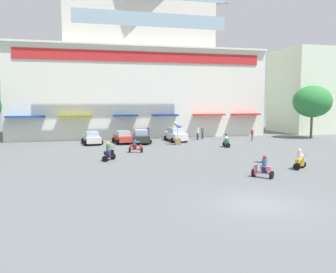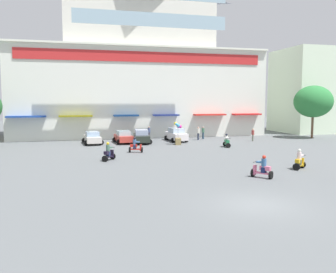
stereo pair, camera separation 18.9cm
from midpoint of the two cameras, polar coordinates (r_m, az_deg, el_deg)
The scene contains 18 objects.
ground_plane at distance 29.64m, azimuth 2.47°, elevation -3.87°, with size 128.00×128.00×0.00m, color #5A5E60.
colonial_building at distance 51.81m, azimuth -4.80°, elevation 11.17°, with size 34.52×16.32×22.90m.
flank_building_right at distance 59.90m, azimuth 22.11°, elevation 6.87°, with size 9.19×9.34×12.88m.
plaza_tree_1 at distance 50.09m, azimuth 22.75°, elevation 5.29°, with size 5.17×4.60×6.96m.
parked_car_0 at distance 41.14m, azimuth -12.11°, elevation -0.20°, with size 2.44×4.20×1.44m.
parked_car_1 at distance 41.34m, azimuth -7.15°, elevation -0.06°, with size 2.44×4.01×1.48m.
parked_car_2 at distance 41.17m, azimuth -4.23°, elevation 0.01°, with size 2.52×4.56×1.59m.
parked_car_3 at distance 43.02m, azimuth 1.47°, elevation 0.31°, with size 2.42×4.48×1.63m.
scooter_rider_0 at distance 29.65m, azimuth -9.50°, elevation -2.67°, with size 1.24×1.52×1.58m.
scooter_rider_2 at distance 38.18m, azimuth 9.69°, elevation -0.83°, with size 0.74×1.53×1.45m.
scooter_rider_3 at distance 33.93m, azimuth -5.16°, elevation -1.59°, with size 1.42×0.87×1.50m.
scooter_rider_4 at distance 27.43m, azimuth 20.85°, elevation -3.75°, with size 1.38×1.20×1.53m.
scooter_rider_5 at distance 23.70m, azimuth 15.37°, elevation -5.08°, with size 1.26×1.39×1.51m.
pedestrian_0 at distance 44.26m, azimuth 13.80°, elevation 0.39°, with size 0.47×0.47×1.56m.
pedestrian_1 at distance 44.46m, azimuth 5.08°, elevation 0.66°, with size 0.50×0.50×1.69m.
pedestrian_2 at distance 45.21m, azimuth -3.00°, elevation 0.76°, with size 0.42×0.42×1.68m.
pedestrian_3 at distance 45.54m, azimuth 5.87°, elevation 0.74°, with size 0.49×0.49×1.63m.
balloon_vendor_cart at distance 39.62m, azimuth 1.79°, elevation 0.33°, with size 0.89×0.98×2.59m.
Camera 2 is at (-8.18, -15.03, 5.08)m, focal length 37.33 mm.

